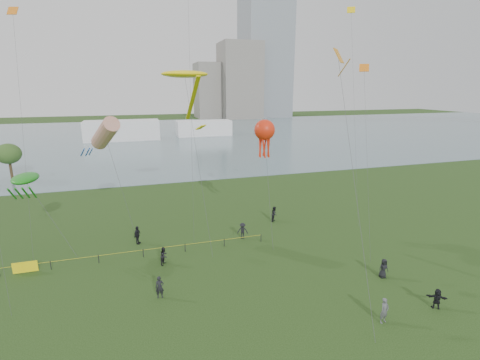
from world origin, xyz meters
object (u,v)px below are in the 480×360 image
object	(u,v)px
kite_octopus	(265,131)
fence	(73,261)
kite_stingray	(185,75)
kite_flyer	(384,311)

from	to	relation	value
kite_octopus	fence	bearing A→B (deg)	175.60
fence	kite_octopus	size ratio (longest dim) A/B	1.92
kite_stingray	kite_octopus	size ratio (longest dim) A/B	1.39
kite_flyer	kite_octopus	world-z (taller)	kite_octopus
kite_flyer	kite_octopus	bearing A→B (deg)	85.63
fence	kite_octopus	bearing A→B (deg)	7.48
kite_flyer	kite_octopus	size ratio (longest dim) A/B	0.15
fence	kite_stingray	world-z (taller)	kite_stingray
kite_flyer	kite_octopus	distance (m)	20.32
fence	kite_octopus	xyz separation A→B (m)	(19.27, 2.53, 10.82)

